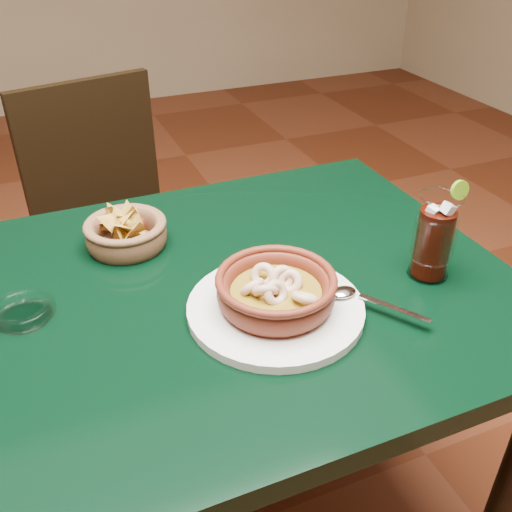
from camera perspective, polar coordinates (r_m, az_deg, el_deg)
name	(u,v)px	position (r m, az deg, el deg)	size (l,w,h in m)	color
dining_table	(181,340)	(1.06, -7.53, -8.32)	(1.20, 0.80, 0.75)	black
dining_chair	(117,231)	(1.72, -13.74, 2.48)	(0.50, 0.50, 0.91)	black
shrimp_plate	(276,295)	(0.93, 2.03, -3.95)	(0.36, 0.29, 0.08)	silver
chip_basket	(126,233)	(1.14, -12.88, 2.27)	(0.19, 0.19, 0.11)	brown
guacamole_ramekin	(130,219)	(1.21, -12.49, 3.59)	(0.11, 0.11, 0.04)	#531C11
cola_drink	(434,237)	(1.05, 17.39, 1.78)	(0.16, 0.16, 0.18)	white
glass_ashtray	(23,312)	(1.01, -22.30, -5.18)	(0.11, 0.11, 0.03)	white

